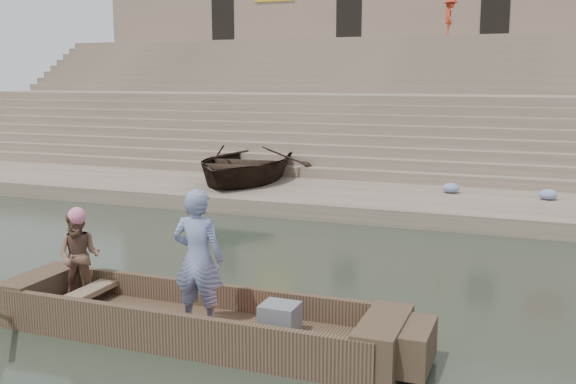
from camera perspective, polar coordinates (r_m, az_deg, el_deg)
The scene contains 14 objects.
ground at distance 11.81m, azimuth -18.10°, elevation -7.45°, with size 120.00×120.00×0.00m, color #262F23.
lower_landing at distance 18.48m, azimuth -2.45°, elevation -0.14°, with size 32.00×4.00×0.40m, color gray.
mid_landing at distance 25.34m, azimuth 4.28°, elevation 5.31°, with size 32.00×3.00×2.80m, color gray.
upper_landing at distance 32.04m, azimuth 7.94°, elevation 8.36°, with size 32.00×3.00×5.20m, color gray.
ghat_steps at distance 26.93m, azimuth 5.33°, elevation 6.42°, with size 32.00×11.00×5.20m.
building_wall at distance 36.00m, azimuth 9.54°, elevation 13.26°, with size 32.00×5.07×11.20m.
main_rowboat at distance 9.04m, azimuth -8.10°, elevation -11.71°, with size 5.00×1.30×0.22m, color brown.
rowboat_trim at distance 8.88m, azimuth -6.96°, elevation -10.74°, with size 6.04×2.63×1.98m.
standing_man at distance 8.52m, azimuth -7.80°, elevation -5.77°, with size 0.67×0.44×1.83m, color navy.
rowing_man at distance 10.02m, azimuth -17.65°, elevation -5.32°, with size 0.64×0.49×1.31m, color #246C4D.
television at distance 8.44m, azimuth -0.78°, elevation -10.95°, with size 0.46×0.42×0.40m.
beached_rowboat at distance 19.40m, azimuth -3.84°, elevation 2.51°, with size 3.66×5.12×1.06m, color #2D2116.
pedestrian at distance 30.67m, azimuth 13.88°, elevation 14.52°, with size 1.07×0.62×1.66m, color #B93A1F.
cloth_bundles at distance 17.77m, azimuth 17.76°, elevation 0.07°, with size 2.84×0.58×0.26m.
Camera 1 is at (7.22, -8.70, 3.43)m, focal length 41.02 mm.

